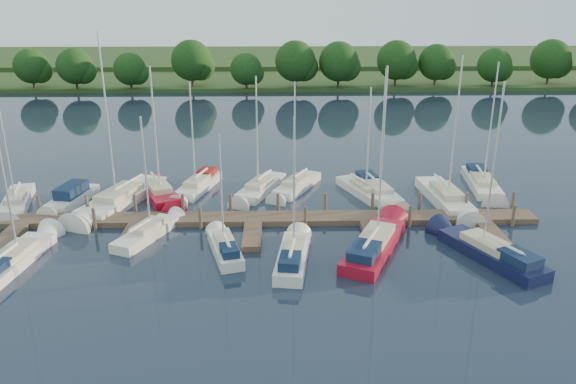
{
  "coord_description": "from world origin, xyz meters",
  "views": [
    {
      "loc": [
        1.63,
        -28.78,
        15.63
      ],
      "look_at": [
        2.43,
        8.0,
        2.2
      ],
      "focal_mm": 35.0,
      "sensor_mm": 36.0,
      "label": 1
    }
  ],
  "objects_px": {
    "dock": "(254,223)",
    "sailboat_n_5": "(259,190)",
    "sailboat_n_0": "(16,203)",
    "motorboat": "(71,199)",
    "sailboat_s_2": "(225,249)"
  },
  "relations": [
    {
      "from": "dock",
      "to": "sailboat_s_2",
      "type": "xyz_separation_m",
      "value": [
        -1.62,
        -4.41,
        0.13
      ]
    },
    {
      "from": "motorboat",
      "to": "sailboat_n_5",
      "type": "distance_m",
      "value": 14.53
    },
    {
      "from": "sailboat_n_5",
      "to": "motorboat",
      "type": "bearing_deg",
      "value": 30.73
    },
    {
      "from": "sailboat_n_0",
      "to": "motorboat",
      "type": "distance_m",
      "value": 4.0
    },
    {
      "from": "sailboat_s_2",
      "to": "dock",
      "type": "bearing_deg",
      "value": 54.25
    },
    {
      "from": "dock",
      "to": "sailboat_s_2",
      "type": "relative_size",
      "value": 5.04
    },
    {
      "from": "dock",
      "to": "sailboat_n_5",
      "type": "height_order",
      "value": "sailboat_n_5"
    },
    {
      "from": "dock",
      "to": "sailboat_n_5",
      "type": "bearing_deg",
      "value": 87.96
    },
    {
      "from": "dock",
      "to": "sailboat_n_5",
      "type": "relative_size",
      "value": 4.09
    },
    {
      "from": "dock",
      "to": "sailboat_n_0",
      "type": "xyz_separation_m",
      "value": [
        -18.11,
        3.96,
        0.07
      ]
    },
    {
      "from": "motorboat",
      "to": "sailboat_s_2",
      "type": "relative_size",
      "value": 0.79
    },
    {
      "from": "sailboat_n_0",
      "to": "motorboat",
      "type": "relative_size",
      "value": 1.53
    },
    {
      "from": "dock",
      "to": "sailboat_n_0",
      "type": "relative_size",
      "value": 4.18
    },
    {
      "from": "sailboat_n_5",
      "to": "sailboat_s_2",
      "type": "xyz_separation_m",
      "value": [
        -1.86,
        -10.97,
        0.06
      ]
    },
    {
      "from": "sailboat_n_0",
      "to": "motorboat",
      "type": "xyz_separation_m",
      "value": [
        3.97,
        0.45,
        0.1
      ]
    }
  ]
}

